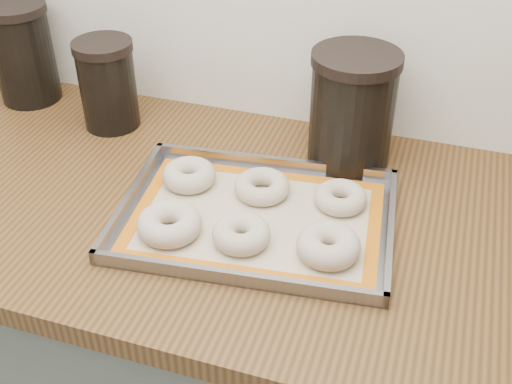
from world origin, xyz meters
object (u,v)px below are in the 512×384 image
(bagel_front_mid, at_px, (241,234))
(bagel_back_mid, at_px, (262,187))
(baking_tray, at_px, (256,217))
(canister_right, at_px, (352,109))
(bagel_back_right, at_px, (340,198))
(bagel_front_right, at_px, (328,246))
(bagel_front_left, at_px, (169,224))
(bagel_back_left, at_px, (189,175))
(canister_left, at_px, (23,53))
(canister_mid, at_px, (108,84))

(bagel_front_mid, bearing_deg, bagel_back_mid, 93.65)
(baking_tray, relative_size, canister_right, 2.24)
(bagel_back_right, bearing_deg, canister_right, 96.63)
(bagel_front_mid, bearing_deg, bagel_front_right, 5.39)
(baking_tray, distance_m, bagel_front_right, 0.15)
(bagel_front_mid, distance_m, bagel_back_mid, 0.14)
(bagel_front_left, xyz_separation_m, bagel_back_left, (-0.03, 0.14, -0.00))
(baking_tray, height_order, bagel_back_left, bagel_back_left)
(bagel_back_right, bearing_deg, bagel_back_mid, -175.52)
(bagel_front_left, height_order, bagel_back_mid, bagel_front_left)
(baking_tray, xyz_separation_m, bagel_front_left, (-0.12, -0.08, 0.02))
(bagel_back_mid, xyz_separation_m, canister_left, (-0.61, 0.20, 0.09))
(bagel_front_left, relative_size, canister_left, 0.49)
(bagel_front_left, xyz_separation_m, bagel_front_mid, (0.12, 0.01, -0.00))
(baking_tray, relative_size, bagel_back_left, 5.06)
(baking_tray, relative_size, canister_left, 2.27)
(bagel_back_mid, bearing_deg, canister_right, 54.19)
(bagel_back_left, bearing_deg, bagel_back_right, 4.23)
(baking_tray, distance_m, canister_mid, 0.46)
(bagel_front_right, distance_m, bagel_back_right, 0.14)
(bagel_front_left, height_order, canister_right, canister_right)
(bagel_back_left, height_order, bagel_back_right, bagel_back_left)
(baking_tray, xyz_separation_m, canister_right, (0.11, 0.24, 0.10))
(baking_tray, xyz_separation_m, canister_left, (-0.62, 0.27, 0.10))
(bagel_back_right, bearing_deg, canister_mid, 165.05)
(canister_left, bearing_deg, bagel_front_left, -35.13)
(baking_tray, height_order, bagel_back_mid, bagel_back_mid)
(bagel_front_mid, relative_size, bagel_back_mid, 0.96)
(bagel_back_right, bearing_deg, bagel_back_left, -175.77)
(bagel_back_left, distance_m, canister_right, 0.32)
(canister_mid, bearing_deg, canister_right, 2.16)
(bagel_front_right, distance_m, bagel_back_left, 0.31)
(baking_tray, relative_size, canister_mid, 2.67)
(canister_mid, bearing_deg, canister_left, 167.86)
(bagel_front_right, distance_m, bagel_back_mid, 0.19)
(canister_mid, bearing_deg, bagel_front_mid, -36.55)
(bagel_front_left, bearing_deg, canister_left, 144.87)
(canister_right, bearing_deg, bagel_front_mid, -110.19)
(bagel_front_right, distance_m, canister_mid, 0.60)
(baking_tray, distance_m, bagel_front_left, 0.15)
(bagel_back_left, relative_size, bagel_back_right, 1.06)
(bagel_front_mid, distance_m, canister_mid, 0.49)
(bagel_back_right, height_order, canister_left, canister_left)
(bagel_back_right, xyz_separation_m, canister_mid, (-0.52, 0.14, 0.07))
(baking_tray, xyz_separation_m, bagel_back_left, (-0.15, 0.06, 0.02))
(bagel_back_left, bearing_deg, canister_mid, 146.77)
(bagel_back_left, xyz_separation_m, bagel_back_mid, (0.14, 0.01, -0.00))
(baking_tray, distance_m, bagel_front_mid, 0.07)
(canister_mid, bearing_deg, bagel_back_mid, -21.52)
(bagel_front_mid, xyz_separation_m, bagel_front_right, (0.14, 0.01, 0.00))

